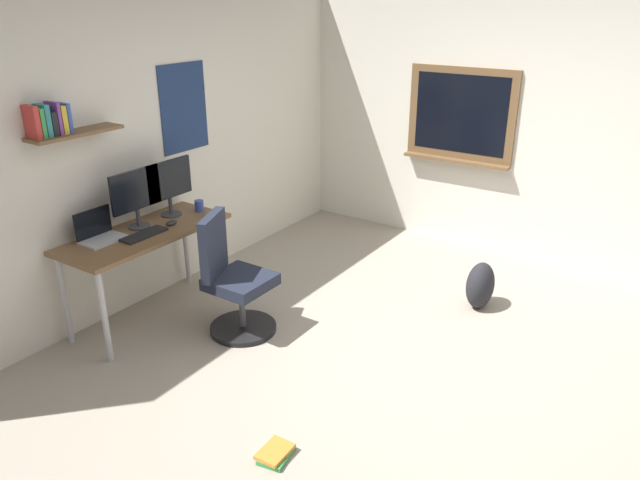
# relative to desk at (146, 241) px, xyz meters

# --- Properties ---
(ground_plane) EXTENTS (5.20, 5.20, 0.00)m
(ground_plane) POSITION_rel_desk_xyz_m (0.52, -2.08, -0.67)
(ground_plane) COLOR #9E9384
(ground_plane) RESTS_ON ground
(wall_back) EXTENTS (5.00, 0.30, 2.60)m
(wall_back) POSITION_rel_desk_xyz_m (0.52, 0.37, 0.63)
(wall_back) COLOR silver
(wall_back) RESTS_ON ground
(wall_right) EXTENTS (0.22, 5.00, 2.60)m
(wall_right) POSITION_rel_desk_xyz_m (2.97, -2.06, 0.63)
(wall_right) COLOR silver
(wall_right) RESTS_ON ground
(desk) EXTENTS (1.35, 0.57, 0.75)m
(desk) POSITION_rel_desk_xyz_m (0.00, 0.00, 0.00)
(desk) COLOR brown
(desk) RESTS_ON ground
(office_chair) EXTENTS (0.54, 0.55, 0.95)m
(office_chair) POSITION_rel_desk_xyz_m (0.22, -0.68, -0.26)
(office_chair) COLOR black
(office_chair) RESTS_ON ground
(laptop) EXTENTS (0.31, 0.21, 0.23)m
(laptop) POSITION_rel_desk_xyz_m (-0.30, 0.14, 0.14)
(laptop) COLOR #ADAFB5
(laptop) RESTS_ON desk
(monitor_primary) EXTENTS (0.46, 0.17, 0.46)m
(monitor_primary) POSITION_rel_desk_xyz_m (0.03, 0.09, 0.36)
(monitor_primary) COLOR #38383D
(monitor_primary) RESTS_ON desk
(monitor_secondary) EXTENTS (0.46, 0.17, 0.46)m
(monitor_secondary) POSITION_rel_desk_xyz_m (0.37, 0.09, 0.36)
(monitor_secondary) COLOR #38383D
(monitor_secondary) RESTS_ON desk
(keyboard) EXTENTS (0.37, 0.13, 0.02)m
(keyboard) POSITION_rel_desk_xyz_m (-0.07, -0.07, 0.10)
(keyboard) COLOR black
(keyboard) RESTS_ON desk
(computer_mouse) EXTENTS (0.10, 0.06, 0.03)m
(computer_mouse) POSITION_rel_desk_xyz_m (0.21, -0.07, 0.10)
(computer_mouse) COLOR #262628
(computer_mouse) RESTS_ON desk
(coffee_mug) EXTENTS (0.08, 0.08, 0.09)m
(coffee_mug) POSITION_rel_desk_xyz_m (0.57, -0.02, 0.13)
(coffee_mug) COLOR #334CA5
(coffee_mug) RESTS_ON desk
(backpack) EXTENTS (0.32, 0.22, 0.40)m
(backpack) POSITION_rel_desk_xyz_m (1.64, -2.14, -0.47)
(backpack) COLOR #232328
(backpack) RESTS_ON ground
(book_stack_on_floor) EXTENTS (0.23, 0.19, 0.05)m
(book_stack_on_floor) POSITION_rel_desk_xyz_m (-0.72, -1.81, -0.64)
(book_stack_on_floor) COLOR #3D934C
(book_stack_on_floor) RESTS_ON ground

